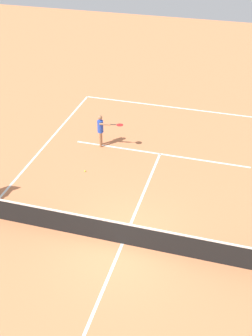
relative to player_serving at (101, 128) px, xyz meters
name	(u,v)px	position (x,y,z in m)	size (l,w,h in m)	color
ground_plane	(122,244)	(-2.82, 6.10, -0.95)	(60.00, 60.00, 0.00)	#D37A4C
court_lines	(122,243)	(-2.82, 6.10, -0.95)	(11.02, 22.45, 0.01)	white
tennis_net	(122,233)	(-2.82, 6.10, -0.46)	(11.62, 0.10, 1.07)	#4C4C51
player_serving	(101,128)	(0.00, 0.00, 0.00)	(1.28, 0.45, 1.61)	#9E704C
tennis_ball	(85,171)	(0.00, 2.29, -0.92)	(0.07, 0.07, 0.07)	#CCE033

